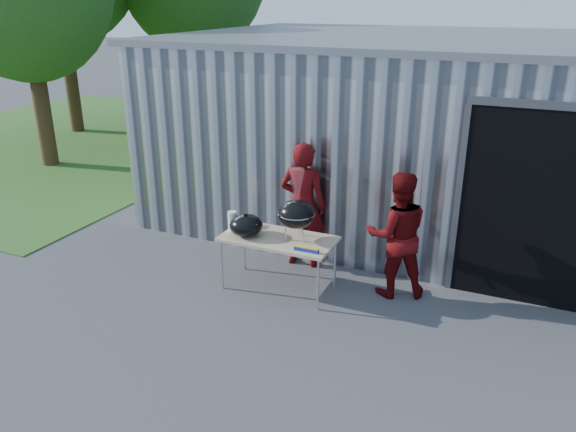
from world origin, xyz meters
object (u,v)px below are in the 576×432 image
at_px(kettle_grill, 296,209).
at_px(person_bystander, 397,235).
at_px(folding_table, 278,240).
at_px(person_cook, 303,205).

xyz_separation_m(kettle_grill, person_bystander, (1.22, 0.46, -0.32)).
distance_m(folding_table, kettle_grill, 0.51).
distance_m(folding_table, person_bystander, 1.55).
height_order(folding_table, person_cook, person_cook).
bearing_deg(person_cook, kettle_grill, 101.53).
bearing_deg(folding_table, person_bystander, 19.43).
xyz_separation_m(kettle_grill, person_cook, (-0.24, 0.79, -0.24)).
bearing_deg(person_cook, person_bystander, 162.07).
bearing_deg(person_bystander, person_cook, -37.26).
xyz_separation_m(folding_table, kettle_grill, (0.23, 0.05, 0.45)).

